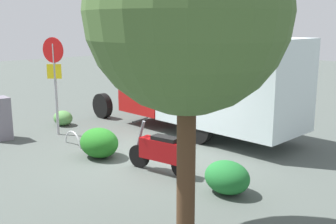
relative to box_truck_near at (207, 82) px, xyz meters
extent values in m
plane|color=#49514C|center=(-0.64, 2.87, -1.65)|extent=(60.00, 60.00, 0.00)
cylinder|color=black|center=(-0.48, -0.97, -1.20)|extent=(0.91, 0.29, 0.90)
cylinder|color=black|center=(-0.56, 0.93, -1.20)|extent=(0.91, 0.29, 0.90)
cylinder|color=black|center=(4.16, -0.78, -1.20)|extent=(0.91, 0.29, 0.90)
cylinder|color=black|center=(4.08, 1.12, -1.20)|extent=(0.91, 0.29, 0.90)
cube|color=silver|center=(-0.92, -0.04, 0.09)|extent=(4.23, 2.37, 2.57)
cube|color=#A11312|center=(2.15, 0.09, -0.25)|extent=(1.89, 2.17, 1.90)
cube|color=black|center=(2.15, 0.09, 0.35)|extent=(1.90, 2.02, 0.60)
cylinder|color=black|center=(-0.98, 3.47, -1.37)|extent=(0.57, 0.21, 0.56)
cylinder|color=black|center=(-2.21, 3.22, -1.37)|extent=(0.57, 0.21, 0.56)
cube|color=maroon|center=(-1.64, 3.34, -1.09)|extent=(1.14, 0.54, 0.48)
cube|color=black|center=(-1.74, 3.32, -0.82)|extent=(0.68, 0.41, 0.12)
cylinder|color=slate|center=(-1.03, 3.46, -0.82)|extent=(0.29, 0.13, 0.69)
cylinder|color=black|center=(-1.03, 3.46, -0.47)|extent=(0.15, 0.55, 0.04)
cylinder|color=#9E9EA3|center=(3.08, 3.45, -0.25)|extent=(0.08, 0.08, 2.80)
cylinder|color=red|center=(3.08, 3.47, 0.97)|extent=(0.71, 0.32, 0.76)
cube|color=yellow|center=(3.08, 3.47, 0.33)|extent=(0.33, 0.33, 0.44)
cylinder|color=#47301E|center=(-4.18, 5.10, -0.38)|extent=(0.29, 0.29, 2.53)
sphere|color=#415F2F|center=(-4.18, 5.10, 1.92)|extent=(2.98, 2.98, 2.98)
cube|color=slate|center=(3.73, 4.97, -1.01)|extent=(0.61, 0.55, 1.27)
torus|color=#B7B7BC|center=(1.71, 3.73, -1.65)|extent=(0.85, 0.05, 0.85)
ellipsoid|color=#1F6B2D|center=(-3.41, 3.13, -1.31)|extent=(0.99, 0.81, 0.68)
ellipsoid|color=#216A1E|center=(0.33, 3.75, -1.27)|extent=(1.12, 0.92, 0.76)
ellipsoid|color=#518A46|center=(4.03, 2.75, -1.40)|extent=(0.73, 0.60, 0.50)
camera|label=1|loc=(-8.45, 9.40, 1.77)|focal=44.34mm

